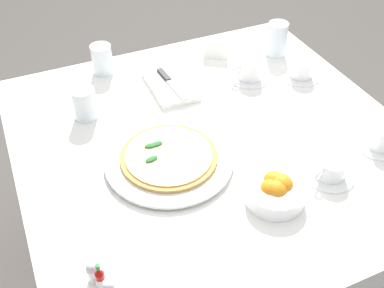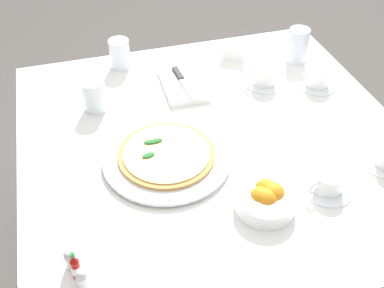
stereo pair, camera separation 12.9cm
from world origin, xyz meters
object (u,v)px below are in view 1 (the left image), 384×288
coffee_cup_far_right (301,70)px  water_glass_back_corner (102,61)px  pizza_plate (169,160)px  coffee_cup_center_back (250,71)px  hot_sauce_bottle (100,279)px  citrus_bowl (275,191)px  coffee_cup_far_left (331,170)px  water_glass_near_right (85,105)px  pizza (169,156)px  coffee_cup_near_left (383,138)px  pepper_shaker (93,273)px  napkin_folded (170,85)px  menu_card (215,52)px  dinner_knife (171,82)px  water_glass_right_edge (277,41)px

coffee_cup_far_right → water_glass_back_corner: water_glass_back_corner is taller
pizza_plate → coffee_cup_center_back: bearing=124.2°
coffee_cup_center_back → hot_sauce_bottle: size_ratio=1.60×
coffee_cup_far_right → citrus_bowl: citrus_bowl is taller
coffee_cup_far_left → hot_sauce_bottle: 0.64m
water_glass_near_right → coffee_cup_center_back: bearing=88.1°
coffee_cup_far_right → hot_sauce_bottle: (0.52, -0.84, 0.01)m
pizza_plate → coffee_cup_far_right: size_ratio=2.71×
pizza → hot_sauce_bottle: size_ratio=3.20×
coffee_cup_near_left → pepper_shaker: 0.86m
pizza_plate → napkin_folded: napkin_folded is taller
citrus_bowl → coffee_cup_center_back: bearing=157.4°
napkin_folded → citrus_bowl: (0.56, 0.06, 0.02)m
water_glass_near_right → menu_card: water_glass_near_right is taller
dinner_knife → water_glass_right_edge: bearing=92.6°
coffee_cup_far_right → dinner_knife: 0.45m
coffee_cup_center_back → coffee_cup_far_right: (0.06, 0.17, -0.00)m
water_glass_near_right → hot_sauce_bottle: water_glass_near_right is taller
coffee_cup_far_right → water_glass_near_right: water_glass_near_right is taller
coffee_cup_far_left → dinner_knife: bearing=-157.3°
hot_sauce_bottle → coffee_cup_center_back: bearing=130.4°
coffee_cup_center_back → coffee_cup_near_left: (0.46, 0.17, -0.00)m
hot_sauce_bottle → coffee_cup_far_right: bearing=121.5°
water_glass_back_corner → napkin_folded: bearing=43.8°
water_glass_near_right → pepper_shaker: water_glass_near_right is taller
coffee_cup_far_right → hot_sauce_bottle: size_ratio=1.57×
coffee_cup_far_right → citrus_bowl: size_ratio=0.87×
pizza → napkin_folded: 0.36m
pizza → napkin_folded: bearing=157.5°
pepper_shaker → hot_sauce_bottle: bearing=19.7°
coffee_cup_near_left → menu_card: bearing=-160.6°
water_glass_back_corner → menu_card: 0.40m
dinner_knife → menu_card: size_ratio=2.56×
coffee_cup_far_left → citrus_bowl: 0.17m
citrus_bowl → menu_card: bearing=166.5°
coffee_cup_far_left → water_glass_near_right: (-0.51, -0.52, 0.02)m
coffee_cup_far_left → coffee_cup_near_left: coffee_cup_near_left is taller
hot_sauce_bottle → water_glass_right_edge: bearing=129.0°
coffee_cup_center_back → coffee_cup_far_right: bearing=70.6°
dinner_knife → pepper_shaker: 0.73m
citrus_bowl → hot_sauce_bottle: (0.07, -0.47, 0.01)m
menu_card → napkin_folded: bearing=60.1°
citrus_bowl → coffee_cup_far_left: bearing=92.5°
pizza_plate → citrus_bowl: (0.23, 0.19, 0.02)m
hot_sauce_bottle → water_glass_near_right: bearing=168.9°
napkin_folded → pepper_shaker: 0.74m
coffee_cup_far_right → coffee_cup_near_left: coffee_cup_near_left is taller
pizza → water_glass_near_right: size_ratio=2.64×
napkin_folded → coffee_cup_center_back: bearing=78.7°
citrus_bowl → hot_sauce_bottle: size_ratio=1.81×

